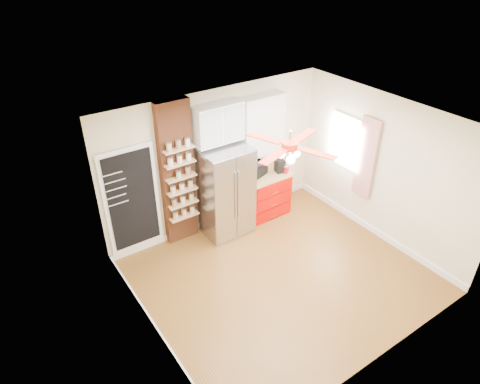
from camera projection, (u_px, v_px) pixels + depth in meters
floor at (281, 276)px, 7.21m from camera, size 4.50×4.50×0.00m
ceiling at (291, 127)px, 5.79m from camera, size 4.50×4.50×0.00m
wall_back at (216, 160)px, 7.91m from camera, size 4.50×0.02×2.70m
wall_front at (393, 287)px, 5.10m from camera, size 4.50×0.02×2.70m
wall_left at (148, 266)px, 5.42m from camera, size 0.02×4.00×2.70m
wall_right at (383, 170)px, 7.59m from camera, size 0.02×4.00×2.70m
chalkboard at (132, 200)px, 7.19m from camera, size 0.95×0.05×1.95m
brick_pillar at (177, 174)px, 7.44m from camera, size 0.60×0.16×2.70m
fridge at (225, 191)px, 7.87m from camera, size 0.90×0.70×1.75m
upper_glass_cabinet at (218, 123)px, 7.34m from camera, size 0.90×0.35×0.70m
red_cabinet at (265, 194)px, 8.60m from camera, size 0.94×0.64×0.90m
upper_shelf_unit at (262, 125)px, 7.97m from camera, size 0.90×0.30×1.15m
window at (346, 142)px, 8.10m from camera, size 0.04×0.75×1.05m
curtain at (366, 158)px, 7.75m from camera, size 0.06×0.40×1.55m
ceiling_fan at (290, 146)px, 5.94m from camera, size 1.40×1.40×0.44m
toaster_oven at (254, 170)px, 8.26m from camera, size 0.54×0.45×0.26m
coffee_maker at (280, 166)px, 8.39m from camera, size 0.19×0.20×0.25m
canister_left at (286, 170)px, 8.38m from camera, size 0.12×0.12×0.14m
canister_right at (276, 166)px, 8.53m from camera, size 0.10×0.10×0.12m
pantry_jar_oats at (178, 175)px, 7.25m from camera, size 0.10×0.10×0.12m
pantry_jar_beans at (188, 171)px, 7.37m from camera, size 0.11×0.11×0.14m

